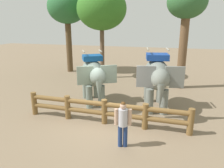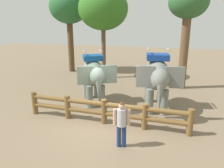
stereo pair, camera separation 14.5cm
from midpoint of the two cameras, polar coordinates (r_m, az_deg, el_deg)
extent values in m
plane|color=#7D6951|center=(9.18, -1.69, -10.39)|extent=(60.00, 60.00, 0.00)
cylinder|color=brown|center=(10.51, -19.52, -4.75)|extent=(0.24, 0.24, 1.05)
cylinder|color=brown|center=(9.62, -11.33, -6.01)|extent=(0.24, 0.24, 1.05)
cylinder|color=brown|center=(8.98, -1.69, -7.34)|extent=(0.24, 0.24, 1.05)
cylinder|color=brown|center=(8.62, 9.16, -8.58)|extent=(0.24, 0.24, 1.05)
cylinder|color=brown|center=(8.59, 20.56, -9.55)|extent=(0.24, 0.24, 1.05)
cylinder|color=brown|center=(9.01, -1.68, -7.78)|extent=(6.78, 0.27, 0.20)
cylinder|color=brown|center=(8.85, -1.70, -5.41)|extent=(6.78, 0.27, 0.20)
cylinder|color=slate|center=(10.73, -2.36, -3.19)|extent=(0.33, 0.33, 1.11)
cylinder|color=slate|center=(10.64, -5.60, -3.42)|extent=(0.33, 0.33, 1.11)
cylinder|color=slate|center=(12.14, -3.67, -0.92)|extent=(0.33, 0.33, 1.11)
cylinder|color=slate|center=(12.06, -6.54, -1.11)|extent=(0.33, 0.33, 1.11)
ellipsoid|color=slate|center=(11.11, -4.69, 3.04)|extent=(2.21, 2.73, 1.30)
ellipsoid|color=slate|center=(9.65, -3.42, 2.07)|extent=(1.03, 1.08, 0.79)
cube|color=slate|center=(9.84, -0.42, 2.64)|extent=(0.70, 0.46, 0.84)
cube|color=slate|center=(9.67, -6.69, 2.29)|extent=(0.70, 0.46, 0.84)
cone|color=slate|center=(9.54, -3.07, -2.05)|extent=(0.30, 0.30, 1.02)
cube|color=#144D90|center=(10.96, -4.78, 7.01)|extent=(1.24, 1.19, 0.26)
cylinder|color=#A59E8C|center=(10.98, -2.60, 8.83)|extent=(0.43, 0.69, 0.06)
cylinder|color=#A59E8C|center=(10.86, -7.07, 8.64)|extent=(0.43, 0.69, 0.06)
cylinder|color=slate|center=(10.09, 14.09, -4.72)|extent=(0.36, 0.36, 1.19)
cylinder|color=slate|center=(10.02, 10.37, -4.63)|extent=(0.36, 0.36, 1.19)
cylinder|color=slate|center=(11.60, 13.13, -1.94)|extent=(0.36, 0.36, 1.19)
cylinder|color=slate|center=(11.54, 9.90, -1.84)|extent=(0.36, 0.36, 1.19)
ellipsoid|color=slate|center=(10.50, 12.20, 2.58)|extent=(1.64, 2.84, 1.39)
ellipsoid|color=slate|center=(8.93, 13.17, 1.32)|extent=(0.90, 1.01, 0.85)
cube|color=slate|center=(9.11, 16.72, 1.67)|extent=(0.80, 0.26, 0.89)
cube|color=slate|center=(8.97, 9.45, 1.93)|extent=(0.80, 0.26, 0.89)
cone|color=slate|center=(8.82, 13.10, -3.46)|extent=(0.32, 0.32, 1.09)
cone|color=beige|center=(8.80, 14.23, -0.62)|extent=(0.37, 0.16, 0.15)
cone|color=beige|center=(8.76, 12.21, -0.56)|extent=(0.37, 0.16, 0.15)
cube|color=#173E93|center=(10.34, 12.47, 7.07)|extent=(1.15, 1.06, 0.28)
cylinder|color=#A59E8C|center=(10.35, 15.12, 8.90)|extent=(0.21, 0.80, 0.07)
cylinder|color=#A59E8C|center=(10.26, 10.03, 9.14)|extent=(0.21, 0.80, 0.07)
cylinder|color=navy|center=(7.46, 3.77, -13.67)|extent=(0.15, 0.15, 0.78)
cylinder|color=navy|center=(7.46, 2.41, -13.65)|extent=(0.15, 0.15, 0.78)
cylinder|color=#B2B2BC|center=(7.15, 3.17, -8.88)|extent=(0.38, 0.38, 0.59)
cylinder|color=tan|center=(7.15, 4.99, -8.79)|extent=(0.13, 0.13, 0.56)
cylinder|color=tan|center=(7.15, 1.36, -8.74)|extent=(0.13, 0.13, 0.56)
sphere|color=tan|center=(6.99, 3.22, -5.87)|extent=(0.21, 0.21, 0.21)
sphere|color=#593819|center=(6.97, 3.23, -5.42)|extent=(0.17, 0.17, 0.17)
cylinder|color=brown|center=(14.22, 18.88, 8.03)|extent=(0.51, 0.51, 4.64)
ellipsoid|color=#2F5F31|center=(14.17, 20.02, 19.98)|extent=(2.35, 2.35, 1.99)
cylinder|color=brown|center=(16.19, -1.99, 8.71)|extent=(0.31, 0.31, 4.07)
ellipsoid|color=#326E21|center=(16.09, -2.09, 19.39)|extent=(3.53, 3.53, 3.00)
cylinder|color=brown|center=(18.80, -10.69, 10.06)|extent=(0.49, 0.49, 4.46)
ellipsoid|color=#276032|center=(18.75, -11.20, 19.50)|extent=(3.14, 3.14, 2.67)
camera|label=1|loc=(0.07, -89.57, 0.12)|focal=34.35mm
camera|label=2|loc=(0.07, 90.43, -0.12)|focal=34.35mm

